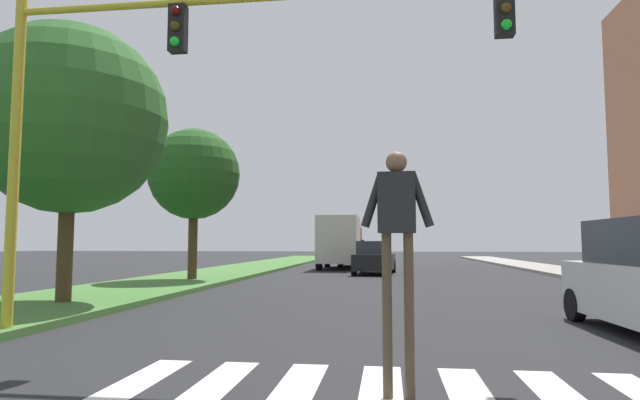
# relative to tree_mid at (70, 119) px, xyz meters

# --- Properties ---
(ground_plane) EXTENTS (140.00, 140.00, 0.00)m
(ground_plane) POSITION_rel_tree_mid_xyz_m (8.10, 15.66, -4.59)
(ground_plane) COLOR #262628
(crosswalk) EXTENTS (6.75, 2.20, 0.01)m
(crosswalk) POSITION_rel_tree_mid_xyz_m (8.10, -6.16, -4.58)
(crosswalk) COLOR silver
(crosswalk) RESTS_ON ground_plane
(median_strip) EXTENTS (4.28, 64.00, 0.15)m
(median_strip) POSITION_rel_tree_mid_xyz_m (-0.39, 13.66, -4.51)
(median_strip) COLOR #477A38
(median_strip) RESTS_ON ground_plane
(tree_mid) EXTENTS (4.69, 4.69, 6.79)m
(tree_mid) POSITION_rel_tree_mid_xyz_m (0.00, 0.00, 0.00)
(tree_mid) COLOR #4C3823
(tree_mid) RESTS_ON median_strip
(tree_far) EXTENTS (3.61, 3.61, 5.95)m
(tree_far) POSITION_rel_tree_mid_xyz_m (0.10, 8.12, -0.32)
(tree_far) COLOR #4C3823
(tree_far) RESTS_ON median_strip
(sidewalk_right) EXTENTS (3.00, 64.00, 0.15)m
(sidewalk_right) POSITION_rel_tree_mid_xyz_m (16.78, 13.66, -4.51)
(sidewalk_right) COLOR #9E9991
(sidewalk_right) RESTS_ON ground_plane
(traffic_light_gantry) EXTENTS (9.62, 0.30, 6.00)m
(traffic_light_gantry) POSITION_rel_tree_mid_xyz_m (4.32, -3.74, -0.20)
(traffic_light_gantry) COLOR gold
(traffic_light_gantry) RESTS_ON median_strip
(pedestrian_performer) EXTENTS (0.75, 0.26, 2.49)m
(pedestrian_performer) POSITION_rel_tree_mid_xyz_m (7.83, -6.42, -2.93)
(pedestrian_performer) COLOR brown
(pedestrian_performer) RESTS_ON ground_plane
(sedan_midblock) EXTENTS (2.15, 4.14, 1.64)m
(sedan_midblock) POSITION_rel_tree_mid_xyz_m (7.06, 14.71, -3.82)
(sedan_midblock) COLOR black
(sedan_midblock) RESTS_ON ground_plane
(sedan_distant) EXTENTS (2.02, 4.58, 1.76)m
(sedan_distant) POSITION_rel_tree_mid_xyz_m (5.38, 23.18, -3.78)
(sedan_distant) COLOR gray
(sedan_distant) RESTS_ON ground_plane
(sedan_far_horizon) EXTENTS (2.05, 4.34, 1.63)m
(sedan_far_horizon) POSITION_rel_tree_mid_xyz_m (4.65, 36.89, -3.83)
(sedan_far_horizon) COLOR black
(sedan_far_horizon) RESTS_ON ground_plane
(truck_box_delivery) EXTENTS (2.40, 6.20, 3.10)m
(truck_box_delivery) POSITION_rel_tree_mid_xyz_m (4.87, 19.98, -2.95)
(truck_box_delivery) COLOR maroon
(truck_box_delivery) RESTS_ON ground_plane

